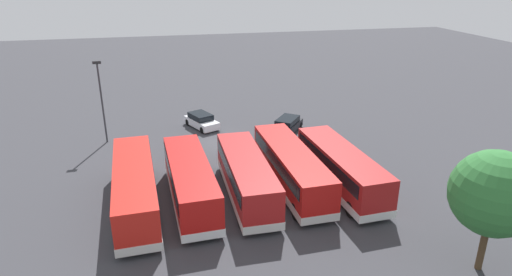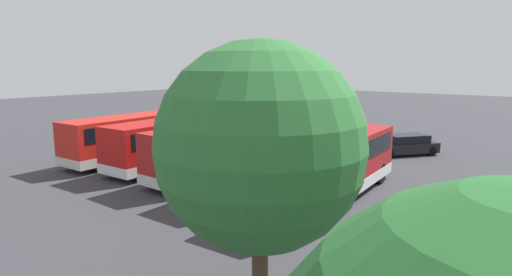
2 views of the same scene
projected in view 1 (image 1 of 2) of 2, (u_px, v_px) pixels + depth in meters
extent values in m
plane|color=#38383D|center=(222.00, 143.00, 40.05)|extent=(140.00, 140.00, 0.00)
cube|color=#A51919|center=(341.00, 167.00, 31.35)|extent=(3.10, 10.59, 2.60)
cube|color=silver|center=(340.00, 180.00, 31.73)|extent=(3.14, 10.63, 0.55)
cube|color=black|center=(342.00, 160.00, 31.13)|extent=(3.12, 9.79, 0.90)
cube|color=black|center=(313.00, 135.00, 35.84)|extent=(2.25, 0.18, 1.10)
cylinder|color=black|center=(306.00, 162.00, 34.89)|extent=(0.36, 1.11, 1.10)
cylinder|color=black|center=(331.00, 159.00, 35.47)|extent=(0.36, 1.11, 1.10)
cylinder|color=black|center=(351.00, 210.00, 28.04)|extent=(0.36, 1.11, 1.10)
cylinder|color=black|center=(382.00, 205.00, 28.62)|extent=(0.36, 1.11, 1.10)
cube|color=#B71411|center=(291.00, 167.00, 31.49)|extent=(2.85, 11.31, 2.60)
cube|color=silver|center=(291.00, 179.00, 31.86)|extent=(2.89, 11.35, 0.55)
cube|color=black|center=(291.00, 159.00, 31.27)|extent=(2.89, 10.51, 0.90)
cube|color=black|center=(269.00, 132.00, 36.36)|extent=(2.25, 0.12, 1.10)
cylinder|color=black|center=(261.00, 159.00, 35.42)|extent=(0.33, 1.11, 1.10)
cylinder|color=black|center=(287.00, 156.00, 35.96)|extent=(0.33, 1.11, 1.10)
cylinder|color=black|center=(296.00, 211.00, 27.82)|extent=(0.33, 1.11, 1.10)
cylinder|color=black|center=(328.00, 207.00, 28.35)|extent=(0.33, 1.11, 1.10)
cube|color=#A51919|center=(247.00, 176.00, 30.11)|extent=(2.61, 10.27, 2.60)
cube|color=silver|center=(247.00, 189.00, 30.48)|extent=(2.65, 10.31, 0.55)
cube|color=black|center=(246.00, 168.00, 29.89)|extent=(2.66, 9.47, 0.90)
cube|color=black|center=(233.00, 141.00, 34.57)|extent=(2.25, 0.07, 1.10)
cylinder|color=black|center=(223.00, 169.00, 33.66)|extent=(0.31, 1.10, 1.10)
cylinder|color=black|center=(251.00, 166.00, 34.13)|extent=(0.31, 1.10, 1.10)
cylinder|color=black|center=(241.00, 220.00, 26.89)|extent=(0.31, 1.10, 1.10)
cylinder|color=black|center=(276.00, 215.00, 27.36)|extent=(0.31, 1.10, 1.10)
cube|color=#B71411|center=(190.00, 181.00, 29.43)|extent=(3.02, 10.57, 2.60)
cube|color=silver|center=(191.00, 194.00, 29.80)|extent=(3.06, 10.61, 0.55)
cube|color=black|center=(190.00, 173.00, 29.21)|extent=(3.04, 9.77, 0.90)
cube|color=black|center=(181.00, 144.00, 33.92)|extent=(2.25, 0.16, 1.10)
cylinder|color=black|center=(169.00, 173.00, 32.98)|extent=(0.35, 1.11, 1.10)
cylinder|color=black|center=(199.00, 170.00, 33.55)|extent=(0.35, 1.11, 1.10)
cylinder|color=black|center=(181.00, 227.00, 26.11)|extent=(0.35, 1.11, 1.10)
cylinder|color=black|center=(218.00, 222.00, 26.69)|extent=(0.35, 1.11, 1.10)
cube|color=red|center=(135.00, 186.00, 28.70)|extent=(3.10, 11.73, 2.60)
cube|color=silver|center=(136.00, 200.00, 29.07)|extent=(3.14, 11.77, 0.55)
cube|color=black|center=(134.00, 178.00, 28.48)|extent=(3.12, 10.94, 0.90)
cube|color=black|center=(132.00, 145.00, 33.71)|extent=(2.25, 0.17, 1.10)
cylinder|color=black|center=(119.00, 175.00, 32.76)|extent=(0.35, 1.11, 1.10)
cylinder|color=black|center=(150.00, 171.00, 33.34)|extent=(0.35, 1.11, 1.10)
cylinder|color=black|center=(118.00, 240.00, 24.86)|extent=(0.35, 1.11, 1.10)
cylinder|color=black|center=(158.00, 234.00, 25.44)|extent=(0.35, 1.11, 1.10)
cube|color=silver|center=(202.00, 123.00, 43.81)|extent=(3.31, 4.50, 0.70)
cube|color=black|center=(201.00, 116.00, 43.73)|extent=(2.50, 2.93, 0.55)
cylinder|color=black|center=(216.00, 127.00, 43.25)|extent=(0.46, 0.67, 0.64)
cylinder|color=black|center=(202.00, 130.00, 42.35)|extent=(0.46, 0.67, 0.64)
cylinder|color=black|center=(201.00, 119.00, 45.42)|extent=(0.46, 0.67, 0.64)
cylinder|color=black|center=(188.00, 122.00, 44.53)|extent=(0.46, 0.67, 0.64)
cube|color=black|center=(286.00, 127.00, 42.49)|extent=(4.22, 4.70, 0.70)
cube|color=black|center=(287.00, 121.00, 42.43)|extent=(2.98, 3.16, 0.55)
cylinder|color=black|center=(288.00, 136.00, 40.84)|extent=(0.57, 0.64, 0.64)
cylinder|color=black|center=(272.00, 134.00, 41.46)|extent=(0.57, 0.64, 0.64)
cylinder|color=black|center=(300.00, 125.00, 43.67)|extent=(0.57, 0.64, 0.64)
cylinder|color=black|center=(285.00, 123.00, 44.29)|extent=(0.57, 0.64, 0.64)
cylinder|color=#38383D|center=(102.00, 104.00, 39.03)|extent=(0.16, 0.16, 7.27)
cube|color=#262628|center=(97.00, 62.00, 37.65)|extent=(0.70, 0.30, 0.24)
cylinder|color=#4C3823|center=(483.00, 245.00, 22.88)|extent=(0.36, 0.36, 3.00)
sphere|color=#2D7033|center=(495.00, 193.00, 21.77)|extent=(4.44, 4.44, 4.44)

